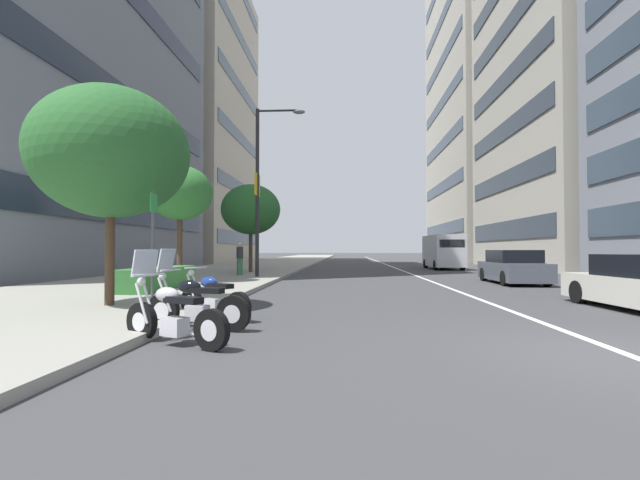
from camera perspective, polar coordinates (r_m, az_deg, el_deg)
name	(u,v)px	position (r m, az deg, el deg)	size (l,w,h in m)	color
ground_plane	(637,358)	(7.54, 35.45, -12.20)	(400.00, 400.00, 0.00)	#3A3A3D
sidewalk_right_plaza	(253,267)	(37.11, -8.54, -3.39)	(160.00, 9.05, 0.15)	gray
lane_centre_stripe	(389,266)	(41.49, 8.83, -3.26)	(110.00, 0.16, 0.01)	silver
motorcycle_by_sign_pole	(173,317)	(7.29, -18.28, -9.31)	(1.07, 1.95, 1.46)	black
motorcycle_under_tarp	(196,305)	(8.55, -15.62, -8.06)	(0.72, 2.07, 1.48)	black
motorcycle_far_end_row	(213,299)	(9.79, -13.48, -7.39)	(1.26, 1.84, 1.09)	black
car_lead_in_lane	(513,268)	(21.11, 23.45, -3.26)	(4.52, 1.94, 1.45)	#4C515B
delivery_van_ahead	(443,251)	(35.10, 15.44, -1.37)	(5.85, 2.17, 2.55)	silver
parking_sign_by_curb	(153,239)	(10.26, -20.59, 0.13)	(0.32, 0.06, 2.58)	#47494C
street_lamp_with_banners	(264,176)	(22.35, -7.14, 8.13)	(1.26, 2.46, 8.29)	#232326
clipped_hedge_bed	(158,278)	(16.06, -19.97, -4.59)	(4.29, 1.10, 0.71)	#337033
street_tree_far_plaza	(111,153)	(11.94, -25.16, 10.04)	(3.66, 3.66, 5.19)	#473323
street_tree_mid_sidewalk	(180,193)	(19.25, -17.46, 5.73)	(2.63, 2.63, 4.77)	#473323
street_tree_by_lamp_post	(251,210)	(26.77, -8.85, 3.87)	(3.49, 3.49, 5.19)	#473323
pedestrian_on_plaza	(240,259)	(23.44, -10.22, -2.35)	(0.47, 0.41, 1.70)	#3F724C
office_tower_near_left	(610,32)	(46.05, 33.07, 21.36)	(19.15, 16.66, 38.04)	#B7B2A3
office_tower_far_left_down_avenue	(516,64)	(69.85, 23.80, 19.90)	(24.43, 19.98, 53.11)	#B7B2A3
office_tower_behind_plaza	(183,117)	(60.66, -17.09, 14.78)	(22.02, 14.75, 36.33)	beige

